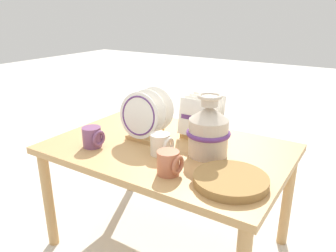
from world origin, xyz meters
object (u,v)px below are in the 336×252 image
(dish_rack_round_plates, at_px, (146,120))
(mug_cream_glaze, at_px, (161,144))
(wicker_charger_stack, at_px, (231,180))
(mug_terracotta_glaze, at_px, (169,163))
(ceramic_vase, at_px, (208,130))
(mug_plum_glaze, at_px, (93,137))
(dish_rack_square_plates, at_px, (201,122))

(dish_rack_round_plates, relative_size, mug_cream_glaze, 2.56)
(wicker_charger_stack, xyz_separation_m, mug_terracotta_glaze, (-0.26, -0.06, 0.03))
(ceramic_vase, bearing_deg, mug_plum_glaze, -157.04)
(wicker_charger_stack, relative_size, mug_plum_glaze, 2.89)
(dish_rack_round_plates, distance_m, mug_plum_glaze, 0.29)
(ceramic_vase, bearing_deg, mug_cream_glaze, -148.30)
(dish_rack_square_plates, xyz_separation_m, wicker_charger_stack, (0.35, -0.41, -0.06))
(ceramic_vase, relative_size, dish_rack_round_plates, 1.12)
(dish_rack_square_plates, relative_size, mug_terracotta_glaze, 2.12)
(ceramic_vase, bearing_deg, dish_rack_square_plates, 124.42)
(mug_cream_glaze, relative_size, mug_plum_glaze, 1.00)
(ceramic_vase, bearing_deg, dish_rack_round_plates, 178.76)
(mug_plum_glaze, bearing_deg, mug_cream_glaze, 17.55)
(mug_cream_glaze, height_order, mug_terracotta_glaze, same)
(dish_rack_square_plates, distance_m, wicker_charger_stack, 0.54)
(mug_terracotta_glaze, bearing_deg, mug_plum_glaze, 175.21)
(dish_rack_round_plates, bearing_deg, mug_terracotta_glaze, -40.39)
(wicker_charger_stack, distance_m, mug_terracotta_glaze, 0.27)
(ceramic_vase, height_order, dish_rack_square_plates, ceramic_vase)
(wicker_charger_stack, xyz_separation_m, mug_cream_glaze, (-0.40, 0.09, 0.03))
(mug_cream_glaze, distance_m, mug_plum_glaze, 0.37)
(ceramic_vase, distance_m, mug_plum_glaze, 0.59)
(wicker_charger_stack, relative_size, mug_cream_glaze, 2.89)
(mug_cream_glaze, bearing_deg, dish_rack_square_plates, 80.54)
(wicker_charger_stack, bearing_deg, mug_cream_glaze, 167.19)
(dish_rack_round_plates, xyz_separation_m, mug_terracotta_glaze, (0.33, -0.28, -0.06))
(dish_rack_square_plates, relative_size, wicker_charger_stack, 0.73)
(dish_rack_round_plates, height_order, mug_plum_glaze, dish_rack_round_plates)
(dish_rack_square_plates, relative_size, mug_cream_glaze, 2.12)
(ceramic_vase, bearing_deg, mug_terracotta_glaze, -100.65)
(dish_rack_square_plates, distance_m, mug_plum_glaze, 0.59)
(ceramic_vase, height_order, mug_terracotta_glaze, ceramic_vase)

